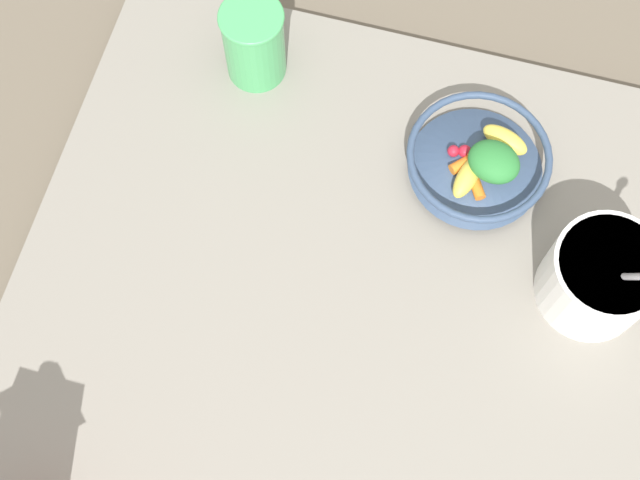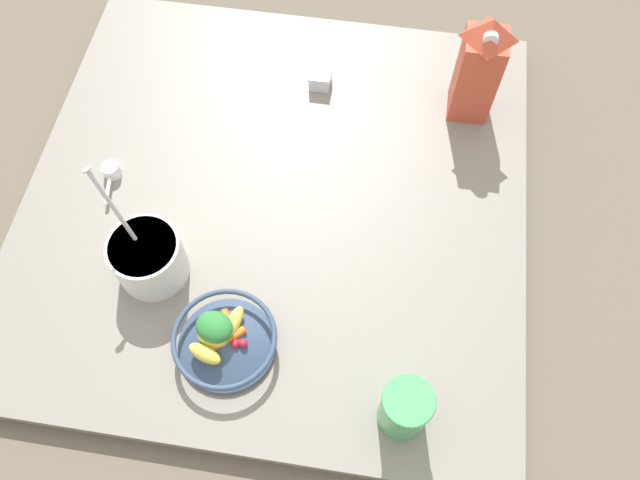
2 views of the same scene
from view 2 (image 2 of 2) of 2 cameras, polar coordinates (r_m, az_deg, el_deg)
name	(u,v)px [view 2 (image 2 of 2)]	position (r m, az deg, el deg)	size (l,w,h in m)	color
ground_plane	(276,205)	(1.33, -4.03, 3.24)	(6.00, 6.00, 0.00)	#665B4C
countertop	(276,200)	(1.31, -4.08, 3.65)	(1.03, 1.03, 0.04)	gray
fruit_bowl	(224,339)	(1.14, -8.79, -8.98)	(0.19, 0.19, 0.08)	#384C6B
milk_carton	(479,67)	(1.37, 14.33, 15.04)	(0.08, 0.08, 0.26)	#CC4C33
yogurt_tub	(148,257)	(1.20, -15.46, -1.50)	(0.15, 0.13, 0.26)	white
drinking_cup	(405,408)	(1.07, 7.76, -15.00)	(0.09, 0.09, 0.12)	#4CB266
spice_jar	(320,79)	(1.46, 0.02, 14.47)	(0.05, 0.05, 0.04)	silver
measuring_scoop	(111,173)	(1.38, -18.58, 5.85)	(0.04, 0.10, 0.03)	white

